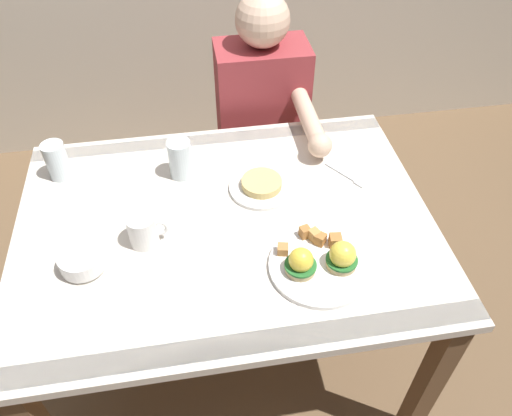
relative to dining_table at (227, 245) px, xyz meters
name	(u,v)px	position (x,y,z in m)	size (l,w,h in m)	color
ground_plane	(233,351)	(0.00, 0.00, -0.63)	(6.00, 6.00, 0.00)	brown
dining_table	(227,245)	(0.00, 0.00, 0.00)	(1.20, 0.90, 0.74)	silver
eggs_benedict_plate	(321,261)	(0.23, -0.21, 0.13)	(0.27, 0.27, 0.09)	white
fruit_bowl	(83,260)	(-0.39, -0.11, 0.14)	(0.12, 0.12, 0.05)	white
coffee_mug	(143,229)	(-0.23, -0.04, 0.16)	(0.11, 0.08, 0.09)	white
fork	(348,176)	(0.41, 0.13, 0.11)	(0.10, 0.14, 0.00)	silver
water_glass_near	(58,163)	(-0.49, 0.28, 0.16)	(0.07, 0.07, 0.12)	silver
water_glass_far	(180,161)	(-0.11, 0.23, 0.16)	(0.07, 0.07, 0.13)	silver
side_plate	(262,186)	(0.13, 0.12, 0.12)	(0.20, 0.20, 0.04)	white
diner_person	(264,121)	(0.22, 0.60, 0.02)	(0.34, 0.54, 1.14)	#33333D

